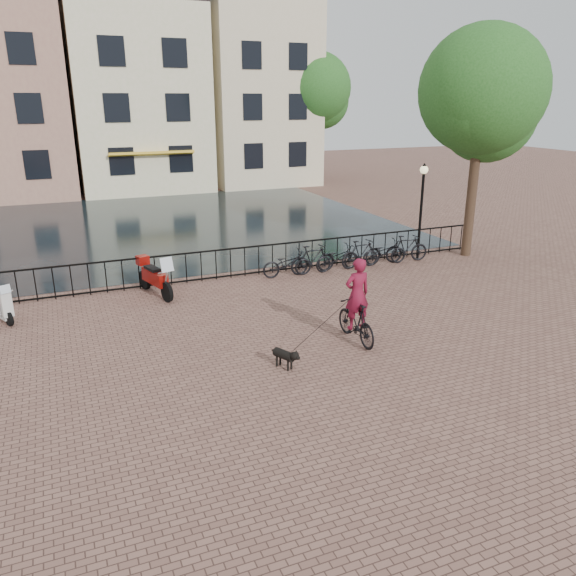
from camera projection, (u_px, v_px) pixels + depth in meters
name	position (u px, v px, depth m)	size (l,w,h in m)	color
ground	(342.00, 383.00, 11.89)	(100.00, 100.00, 0.00)	brown
canal_water	(174.00, 224.00, 27.02)	(20.00, 20.00, 0.00)	black
railing	(231.00, 263.00, 18.72)	(20.00, 0.05, 1.02)	black
canal_house_mid	(136.00, 95.00, 36.40)	(8.00, 9.50, 11.80)	beige
canal_house_right	(252.00, 84.00, 39.07)	(7.00, 9.00, 13.30)	beige
tree_near_right	(483.00, 91.00, 19.70)	(4.48, 4.48, 8.24)	black
tree_far_right	(316.00, 88.00, 37.82)	(4.76, 4.76, 8.76)	black
lamp_post	(422.00, 195.00, 20.39)	(0.30, 0.30, 3.45)	black
cyclist	(357.00, 305.00, 13.66)	(0.79, 1.83, 2.50)	black
dog	(284.00, 357.00, 12.51)	(0.54, 0.79, 0.51)	black
motorcycle	(155.00, 273.00, 16.99)	(1.00, 2.03, 1.41)	maroon
parked_bike_0	(287.00, 264.00, 18.87)	(0.60, 1.72, 0.90)	black
parked_bike_1	(313.00, 259.00, 19.20)	(0.47, 1.66, 1.00)	black
parked_bike_2	(337.00, 258.00, 19.56)	(0.60, 1.72, 0.90)	black
parked_bike_3	(361.00, 254.00, 19.89)	(0.47, 1.66, 1.00)	black
parked_bike_4	(384.00, 252.00, 20.25)	(0.60, 1.72, 0.90)	black
parked_bike_5	(407.00, 248.00, 20.58)	(0.47, 1.66, 1.00)	black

